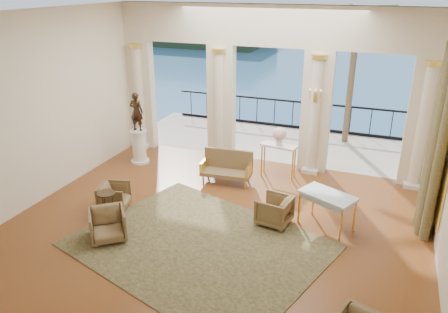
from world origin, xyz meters
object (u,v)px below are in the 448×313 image
at_px(armchair_c, 274,209).
at_px(pedestal, 139,147).
at_px(armchair_a, 107,223).
at_px(statue, 136,112).
at_px(game_table, 328,198).
at_px(side_table, 106,196).
at_px(settee, 227,167).
at_px(armchair_d, 114,195).
at_px(console_table, 279,150).

bearing_deg(armchair_c, pedestal, -104.88).
bearing_deg(armchair_a, armchair_c, -7.61).
distance_m(armchair_a, statue, 4.35).
xyz_separation_m(game_table, side_table, (-4.67, -1.45, -0.15)).
bearing_deg(statue, side_table, 107.21).
height_order(armchair_a, game_table, game_table).
bearing_deg(armchair_a, game_table, -11.80).
bearing_deg(settee, statue, 167.70).
xyz_separation_m(armchair_a, statue, (-1.59, 3.87, 1.20)).
distance_m(game_table, statue, 6.09).
relative_size(armchair_c, statue, 0.64).
height_order(armchair_a, pedestal, pedestal).
bearing_deg(pedestal, statue, 180.00).
bearing_deg(armchair_d, console_table, -60.65).
relative_size(game_table, pedestal, 1.32).
distance_m(game_table, side_table, 4.90).
bearing_deg(game_table, armchair_a, -128.02).
distance_m(armchair_c, armchair_d, 3.80).
bearing_deg(armchair_c, armchair_d, -71.43).
xyz_separation_m(settee, statue, (-2.93, 0.35, 1.13)).
height_order(pedestal, statue, statue).
bearing_deg(armchair_c, side_table, -63.46).
distance_m(pedestal, statue, 1.09).
bearing_deg(console_table, armchair_a, -110.41).
height_order(statue, console_table, statue).
bearing_deg(console_table, statue, -163.41).
xyz_separation_m(settee, game_table, (2.85, -1.37, 0.28)).
relative_size(pedestal, statue, 0.90).
bearing_deg(settee, game_table, -31.20).
xyz_separation_m(armchair_d, statue, (-0.94, 2.68, 1.23)).
height_order(statue, side_table, statue).
distance_m(armchair_a, armchair_c, 3.61).
height_order(armchair_c, pedestal, pedestal).
distance_m(armchair_c, settee, 2.40).
distance_m(pedestal, console_table, 4.14).
height_order(armchair_d, statue, statue).
xyz_separation_m(game_table, statue, (-5.77, 1.72, 0.85)).
height_order(settee, console_table, console_table).
distance_m(armchair_d, settee, 3.06).
height_order(settee, statue, statue).
distance_m(armchair_a, pedestal, 4.19).
relative_size(armchair_d, statue, 0.60).
xyz_separation_m(game_table, console_table, (-1.67, 2.25, 0.05)).
distance_m(settee, side_table, 3.37).
bearing_deg(armchair_d, armchair_a, -167.25).
relative_size(armchair_d, settee, 0.49).
bearing_deg(armchair_d, side_table, -178.19).
bearing_deg(armchair_c, statue, -104.88).
relative_size(armchair_c, armchair_d, 1.06).
relative_size(armchair_c, pedestal, 0.71).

